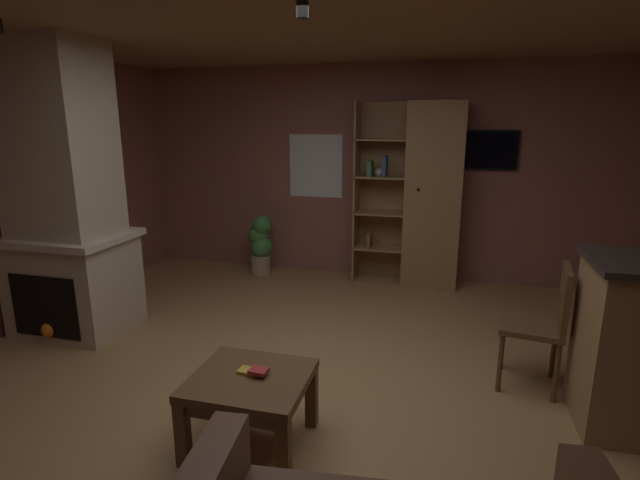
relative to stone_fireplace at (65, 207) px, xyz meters
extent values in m
cube|color=#A37A4C|center=(2.38, -0.59, -1.16)|extent=(5.86, 5.90, 0.02)
cube|color=#8E544C|center=(2.38, 2.39, 0.12)|extent=(5.98, 0.06, 2.55)
cube|color=#8E6B47|center=(2.38, -0.59, 1.41)|extent=(5.86, 5.90, 0.02)
cube|color=white|center=(1.65, 2.36, 0.19)|extent=(0.67, 0.01, 0.77)
cube|color=#BCAD8E|center=(0.00, 0.01, -0.73)|extent=(0.94, 0.74, 0.85)
cube|color=#BCAD8E|center=(0.00, 0.01, 0.55)|extent=(0.80, 0.63, 1.70)
cube|color=beige|center=(0.00, 0.01, -0.27)|extent=(1.02, 0.82, 0.06)
cube|color=black|center=(0.00, -0.33, -0.80)|extent=(0.66, 0.08, 0.55)
sphere|color=orange|center=(0.00, -0.34, -1.01)|extent=(0.14, 0.14, 0.14)
cube|color=#997047|center=(3.10, 2.11, -0.10)|extent=(0.63, 0.38, 2.11)
cube|color=#997047|center=(2.50, 2.29, -0.10)|extent=(0.58, 0.02, 2.11)
cube|color=#997047|center=(2.22, 2.11, -0.10)|extent=(0.02, 0.38, 2.11)
sphere|color=black|center=(2.95, 1.90, 0.01)|extent=(0.04, 0.04, 0.04)
cube|color=#997047|center=(2.50, 2.11, -1.14)|extent=(0.58, 0.38, 0.02)
cube|color=#997047|center=(2.50, 2.11, -0.73)|extent=(0.58, 0.38, 0.02)
cube|color=#997047|center=(2.50, 2.11, -0.31)|extent=(0.58, 0.38, 0.02)
cube|color=#997047|center=(2.50, 2.11, 0.11)|extent=(0.58, 0.38, 0.02)
cube|color=#997047|center=(2.50, 2.11, 0.53)|extent=(0.58, 0.38, 0.02)
cube|color=brown|center=(2.40, 2.05, -0.64)|extent=(0.04, 0.23, 0.17)
cube|color=#2D4C8C|center=(2.56, 2.05, 0.24)|extent=(0.04, 0.23, 0.23)
cube|color=#387247|center=(2.39, 2.05, 0.21)|extent=(0.05, 0.23, 0.17)
sphere|color=beige|center=(2.48, 2.11, 0.16)|extent=(0.10, 0.10, 0.10)
cube|color=brown|center=(2.21, -1.14, -0.73)|extent=(0.67, 0.62, 0.05)
cube|color=brown|center=(2.21, -1.14, -0.79)|extent=(0.61, 0.56, 0.08)
cube|color=brown|center=(1.91, -1.41, -0.95)|extent=(0.07, 0.07, 0.40)
cube|color=brown|center=(2.50, -1.41, -0.95)|extent=(0.07, 0.07, 0.40)
cube|color=brown|center=(1.91, -0.87, -0.95)|extent=(0.07, 0.07, 0.40)
cube|color=brown|center=(2.50, -0.87, -0.95)|extent=(0.07, 0.07, 0.40)
cube|color=gold|center=(2.19, -1.11, -0.69)|extent=(0.12, 0.09, 0.02)
cube|color=#B22D2D|center=(2.26, -1.12, -0.67)|extent=(0.11, 0.09, 0.02)
cube|color=brown|center=(3.89, 0.01, -0.69)|extent=(0.47, 0.47, 0.04)
cube|color=brown|center=(4.08, -0.02, -0.45)|extent=(0.10, 0.40, 0.44)
cylinder|color=brown|center=(3.74, 0.21, -0.92)|extent=(0.04, 0.04, 0.46)
cylinder|color=brown|center=(3.69, -0.14, -0.92)|extent=(0.04, 0.04, 0.46)
cylinder|color=brown|center=(4.10, 0.16, -0.92)|extent=(0.04, 0.04, 0.46)
cylinder|color=brown|center=(4.05, -0.19, -0.92)|extent=(0.04, 0.04, 0.46)
cylinder|color=#9E896B|center=(1.02, 2.00, -1.03)|extent=(0.25, 0.25, 0.24)
sphere|color=#3D7F3D|center=(1.03, 2.02, -0.80)|extent=(0.28, 0.28, 0.28)
sphere|color=#3D7F3D|center=(0.99, 2.02, -0.65)|extent=(0.26, 0.26, 0.26)
sphere|color=#3D7F3D|center=(1.06, 2.00, -0.51)|extent=(0.24, 0.24, 0.24)
cube|color=black|center=(3.60, 2.33, 0.42)|extent=(0.78, 0.05, 0.44)
cube|color=black|center=(3.60, 2.30, 0.42)|extent=(0.74, 0.01, 0.40)
cylinder|color=black|center=(2.42, -0.74, 1.33)|extent=(0.07, 0.07, 0.09)
camera|label=1|loc=(3.25, -3.48, 0.74)|focal=27.07mm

